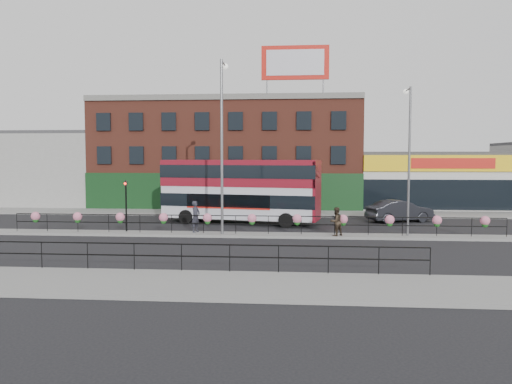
# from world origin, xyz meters

# --- Properties ---
(ground) EXTENTS (120.00, 120.00, 0.00)m
(ground) POSITION_xyz_m (0.00, 0.00, 0.00)
(ground) COLOR black
(ground) RESTS_ON ground
(south_pavement) EXTENTS (60.00, 4.00, 0.15)m
(south_pavement) POSITION_xyz_m (0.00, -12.00, 0.07)
(south_pavement) COLOR gray
(south_pavement) RESTS_ON ground
(north_pavement) EXTENTS (60.00, 4.00, 0.15)m
(north_pavement) POSITION_xyz_m (0.00, 12.00, 0.07)
(north_pavement) COLOR gray
(north_pavement) RESTS_ON ground
(median) EXTENTS (60.00, 1.60, 0.15)m
(median) POSITION_xyz_m (0.00, 0.00, 0.07)
(median) COLOR gray
(median) RESTS_ON ground
(yellow_line_inner) EXTENTS (60.00, 0.10, 0.01)m
(yellow_line_inner) POSITION_xyz_m (0.00, -9.70, 0.01)
(yellow_line_inner) COLOR gold
(yellow_line_inner) RESTS_ON ground
(yellow_line_outer) EXTENTS (60.00, 0.10, 0.01)m
(yellow_line_outer) POSITION_xyz_m (0.00, -9.88, 0.01)
(yellow_line_outer) COLOR gold
(yellow_line_outer) RESTS_ON ground
(brick_building) EXTENTS (25.00, 12.21, 10.30)m
(brick_building) POSITION_xyz_m (-4.00, 19.96, 5.13)
(brick_building) COLOR brown
(brick_building) RESTS_ON ground
(supermarket) EXTENTS (15.00, 12.25, 5.30)m
(supermarket) POSITION_xyz_m (16.00, 19.90, 2.65)
(supermarket) COLOR silver
(supermarket) RESTS_ON ground
(warehouse_west) EXTENTS (15.50, 12.00, 7.30)m
(warehouse_west) POSITION_xyz_m (-24.25, 20.00, 3.65)
(warehouse_west) COLOR #959591
(warehouse_west) RESTS_ON ground
(billboard) EXTENTS (6.00, 0.29, 4.40)m
(billboard) POSITION_xyz_m (2.50, 14.99, 13.18)
(billboard) COLOR red
(billboard) RESTS_ON brick_building
(median_railing) EXTENTS (30.04, 0.56, 1.23)m
(median_railing) POSITION_xyz_m (-0.00, 0.00, 1.05)
(median_railing) COLOR black
(median_railing) RESTS_ON median
(south_railing) EXTENTS (20.04, 0.05, 1.12)m
(south_railing) POSITION_xyz_m (-2.00, -10.10, 0.96)
(south_railing) COLOR black
(south_railing) RESTS_ON south_pavement
(double_decker_bus) EXTENTS (11.72, 4.85, 4.62)m
(double_decker_bus) POSITION_xyz_m (-1.34, 5.74, 2.84)
(double_decker_bus) COLOR silver
(double_decker_bus) RESTS_ON ground
(car) EXTENTS (5.07, 6.12, 1.63)m
(car) POSITION_xyz_m (10.37, 7.60, 0.82)
(car) COLOR #212228
(car) RESTS_ON ground
(pedestrian_a) EXTENTS (1.06, 1.00, 1.95)m
(pedestrian_a) POSITION_xyz_m (-3.56, 0.41, 1.13)
(pedestrian_a) COLOR #282933
(pedestrian_a) RESTS_ON median
(pedestrian_b) EXTENTS (1.45, 1.44, 1.70)m
(pedestrian_b) POSITION_xyz_m (5.05, -0.35, 1.00)
(pedestrian_b) COLOR #33281C
(pedestrian_b) RESTS_ON median
(lamp_column_west) EXTENTS (0.38, 1.85, 10.54)m
(lamp_column_west) POSITION_xyz_m (-1.81, 0.07, 6.40)
(lamp_column_west) COLOR slate
(lamp_column_west) RESTS_ON median
(lamp_column_east) EXTENTS (0.32, 1.55, 8.83)m
(lamp_column_east) POSITION_xyz_m (9.34, 0.33, 5.38)
(lamp_column_east) COLOR slate
(lamp_column_east) RESTS_ON median
(traffic_light_median) EXTENTS (0.15, 0.28, 3.65)m
(traffic_light_median) POSITION_xyz_m (-8.00, 0.39, 2.47)
(traffic_light_median) COLOR black
(traffic_light_median) RESTS_ON median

